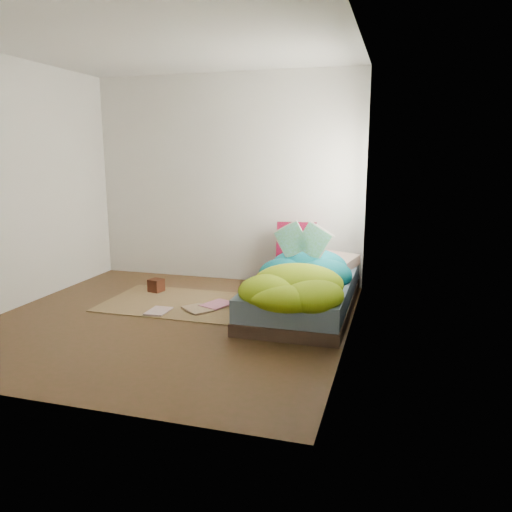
{
  "coord_description": "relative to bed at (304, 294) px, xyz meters",
  "views": [
    {
      "loc": [
        2.15,
        -4.29,
        1.63
      ],
      "look_at": [
        0.69,
        0.75,
        0.54
      ],
      "focal_mm": 35.0,
      "sensor_mm": 36.0,
      "label": 1
    }
  ],
  "objects": [
    {
      "name": "pillow_floral",
      "position": [
        0.22,
        0.69,
        0.23
      ],
      "size": [
        0.6,
        0.5,
        0.12
      ],
      "primitive_type": "cube",
      "rotation": [
        0.0,
        0.0,
        -0.4
      ],
      "color": "silver",
      "rests_on": "bed"
    },
    {
      "name": "bed",
      "position": [
        0.0,
        0.0,
        0.0
      ],
      "size": [
        1.0,
        2.0,
        0.34
      ],
      "color": "#3C2B21",
      "rests_on": "ground"
    },
    {
      "name": "floor_book_c",
      "position": [
        -1.13,
        -0.47,
        -0.14
      ],
      "size": [
        0.39,
        0.38,
        0.02
      ],
      "primitive_type": "imported",
      "rotation": [
        0.0,
        0.0,
        0.88
      ],
      "color": "tan",
      "rests_on": "rug"
    },
    {
      "name": "open_book",
      "position": [
        -0.03,
        0.06,
        0.66
      ],
      "size": [
        0.5,
        0.13,
        0.3
      ],
      "primitive_type": null,
      "rotation": [
        0.0,
        0.0,
        -0.04
      ],
      "color": "#358B2D",
      "rests_on": "duvet"
    },
    {
      "name": "floor_book_b",
      "position": [
        -1.02,
        -0.15,
        -0.14
      ],
      "size": [
        0.35,
        0.4,
        0.03
      ],
      "primitive_type": "imported",
      "rotation": [
        0.0,
        0.0,
        -0.39
      ],
      "color": "pink",
      "rests_on": "rug"
    },
    {
      "name": "rug",
      "position": [
        -1.37,
        -0.17,
        -0.16
      ],
      "size": [
        1.6,
        1.1,
        0.01
      ],
      "primitive_type": "cube",
      "color": "brown",
      "rests_on": "ground"
    },
    {
      "name": "ground",
      "position": [
        -1.22,
        -0.72,
        -0.17
      ],
      "size": [
        3.5,
        3.5,
        0.0
      ],
      "primitive_type": "cube",
      "color": "#48371B",
      "rests_on": "ground"
    },
    {
      "name": "wooden_box",
      "position": [
        -1.81,
        0.16,
        -0.08
      ],
      "size": [
        0.18,
        0.18,
        0.15
      ],
      "primitive_type": "cube",
      "rotation": [
        0.0,
        0.0,
        -0.24
      ],
      "color": "#33120B",
      "rests_on": "rug"
    },
    {
      "name": "duvet",
      "position": [
        0.0,
        -0.22,
        0.34
      ],
      "size": [
        0.96,
        1.84,
        0.34
      ],
      "primitive_type": null,
      "color": "navy",
      "rests_on": "bed"
    },
    {
      "name": "room_walls",
      "position": [
        -1.21,
        -0.71,
        1.46
      ],
      "size": [
        3.54,
        3.54,
        2.62
      ],
      "color": "silver",
      "rests_on": "ground"
    },
    {
      "name": "floor_book_a",
      "position": [
        -1.52,
        -0.56,
        -0.15
      ],
      "size": [
        0.21,
        0.29,
        0.02
      ],
      "primitive_type": "imported",
      "rotation": [
        0.0,
        0.0,
        0.01
      ],
      "color": "beige",
      "rests_on": "rug"
    },
    {
      "name": "pillow_magenta",
      "position": [
        -0.24,
        0.78,
        0.41
      ],
      "size": [
        0.49,
        0.22,
        0.47
      ],
      "primitive_type": "cube",
      "rotation": [
        0.0,
        0.0,
        0.16
      ],
      "color": "#4A0418",
      "rests_on": "bed"
    }
  ]
}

